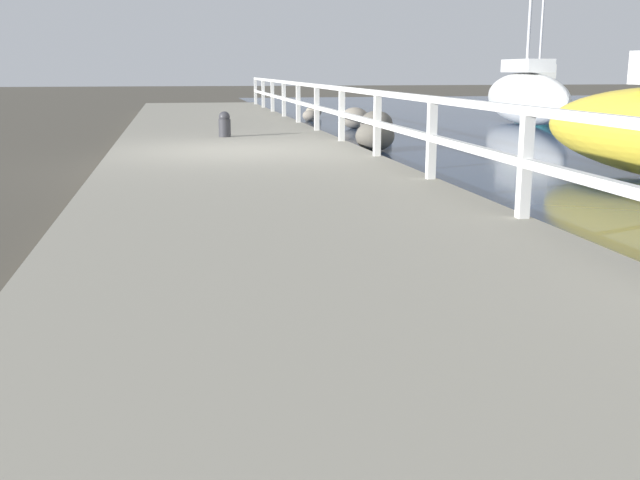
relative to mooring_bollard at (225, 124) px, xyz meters
The scene contains 11 objects.
ground_plane 2.60m from the mooring_bollard, 88.48° to the right, with size 120.00×120.00×0.00m, color #4C473D.
dock_walkway 2.57m from the mooring_bollard, 88.48° to the right, with size 4.20×36.00×0.27m.
railing 3.31m from the mooring_bollard, 50.86° to the right, with size 0.10×32.50×0.99m.
boulder_near_dock 10.34m from the mooring_bollard, 69.83° to the left, with size 0.53×0.48×0.40m.
boulder_mid_strip 4.71m from the mooring_bollard, 35.67° to the left, with size 0.80×0.72×0.60m.
boulder_downstream 2.96m from the mooring_bollard, 11.76° to the right, with size 0.78×0.70×0.58m.
boulder_upstream 6.33m from the mooring_bollard, 52.66° to the left, with size 0.76×0.68×0.57m.
boulder_water_edge 8.73m from the mooring_bollard, 68.82° to the left, with size 0.45×0.40×0.34m.
mooring_bollard is the anchor object (origin of this frame).
sailboat_teal 17.04m from the mooring_bollard, 42.94° to the left, with size 2.48×3.90×4.96m.
sailboat_white 10.55m from the mooring_bollard, 31.45° to the left, with size 1.70×6.06×8.10m.
Camera 1 is at (-1.03, -12.36, 1.58)m, focal length 42.00 mm.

